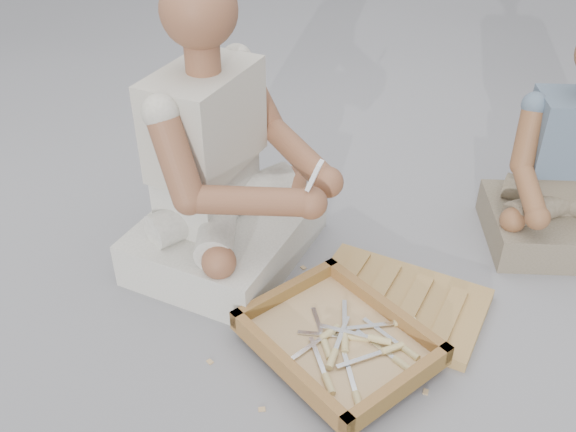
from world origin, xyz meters
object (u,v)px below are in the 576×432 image
Objects in this scene: craftsman at (222,173)px; companion at (573,177)px; carved_panel at (397,301)px; tool_tray at (338,340)px.

companion is (1.00, 0.76, -0.07)m from craftsman.
tool_tray is at bearing -101.21° from carved_panel.
companion is at bearing 67.38° from tool_tray.
craftsman reaches higher than companion.
craftsman is (-0.65, -0.09, 0.33)m from carved_panel.
companion is at bearing 62.81° from carved_panel.
craftsman is at bearing 160.17° from tool_tray.
carved_panel is at bearing 90.06° from craftsman.
carved_panel is 0.73m from craftsman.
companion is (0.41, 0.97, 0.21)m from tool_tray.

